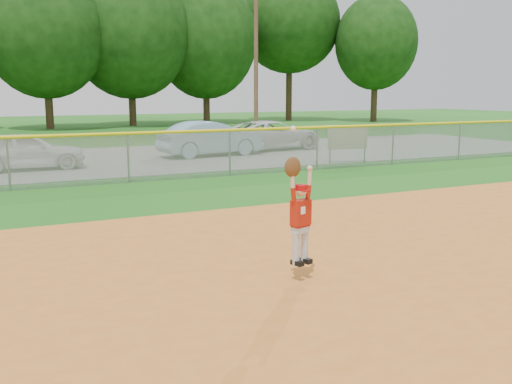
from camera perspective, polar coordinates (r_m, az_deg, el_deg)
ground at (r=8.57m, az=2.93°, el=-8.78°), size 120.00×120.00×0.00m
clay_infield at (r=6.29m, az=16.58°, el=-16.30°), size 24.00×16.00×0.04m
parking_strip at (r=23.61m, az=-15.87°, el=3.03°), size 44.00×10.00×0.03m
car_white_a at (r=21.50m, az=-22.00°, el=3.85°), size 3.93×1.61×1.33m
car_blue at (r=24.33m, az=-4.55°, el=5.35°), size 4.58×2.02×1.46m
car_white_b at (r=26.86m, az=1.57°, el=5.72°), size 5.15×2.93×1.36m
sponsor_sign at (r=22.16m, az=9.17°, el=5.33°), size 1.64×0.29×1.47m
outfield_fence at (r=17.66m, az=-12.68°, el=3.73°), size 40.06×0.10×1.55m
power_lines at (r=29.59m, az=-16.40°, el=13.42°), size 19.40×0.24×9.00m
tree_line at (r=45.53m, az=-20.00°, el=15.54°), size 62.37×13.00×14.43m
ballplayer at (r=8.21m, az=4.38°, el=-1.93°), size 0.53×0.28×2.02m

